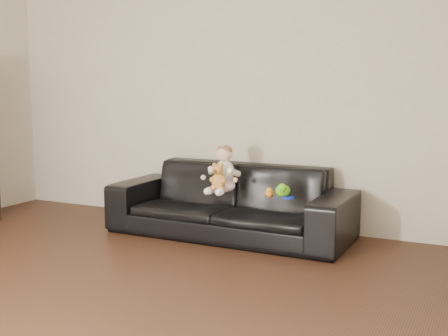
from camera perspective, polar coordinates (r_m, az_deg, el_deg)
The scene contains 8 objects.
floor at distance 3.74m, azimuth -20.32°, elevation -13.87°, with size 5.50×5.50×0.00m, color #3E2316.
wall_back at distance 5.72m, azimuth -0.68°, elevation 7.48°, with size 5.00×5.00×0.00m, color beige.
sofa at distance 5.21m, azimuth 0.61°, elevation -3.37°, with size 2.24×0.87×0.65m, color black.
baby at distance 5.06m, azimuth -0.06°, elevation -0.37°, with size 0.30×0.37×0.43m.
teddy_bear at distance 4.94m, azimuth -0.61°, elevation -0.90°, with size 0.14×0.15×0.23m.
toy_green at distance 4.88m, azimuth 5.98°, elevation -2.32°, with size 0.13×0.16×0.11m, color #62D218.
toy_rattle at distance 4.84m, azimuth 4.61°, elevation -2.59°, with size 0.08×0.08×0.08m, color #C56617.
toy_blue_disc at distance 4.84m, azimuth 6.48°, elevation -2.98°, with size 0.11×0.11×0.02m, color #1A2CD1.
Camera 1 is at (2.54, -2.37, 1.37)m, focal length 45.00 mm.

